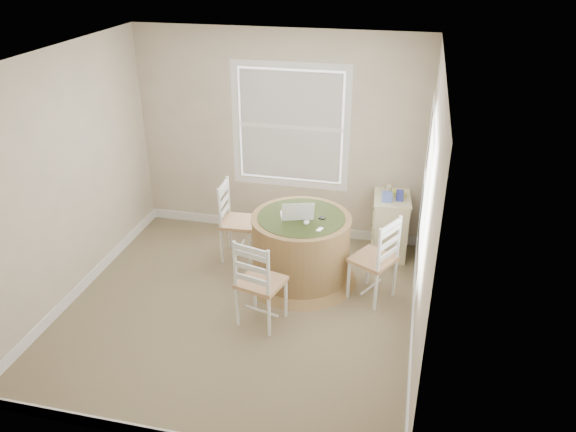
% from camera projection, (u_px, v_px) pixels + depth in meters
% --- Properties ---
extents(room, '(3.64, 3.64, 2.64)m').
position_uv_depth(room, '(255.00, 192.00, 5.45)').
color(room, '#93825D').
rests_on(room, ground).
extents(round_table, '(1.28, 1.28, 0.79)m').
position_uv_depth(round_table, '(301.00, 246.00, 6.25)').
color(round_table, '#8D623F').
rests_on(round_table, ground).
extents(chair_left, '(0.42, 0.44, 0.95)m').
position_uv_depth(chair_left, '(239.00, 222.00, 6.67)').
color(chair_left, white).
rests_on(chair_left, ground).
extents(chair_near, '(0.51, 0.49, 0.95)m').
position_uv_depth(chair_near, '(261.00, 282.00, 5.52)').
color(chair_near, white).
rests_on(chair_near, ground).
extents(chair_right, '(0.55, 0.56, 0.95)m').
position_uv_depth(chair_right, '(373.00, 259.00, 5.91)').
color(chair_right, white).
rests_on(chair_right, ground).
extents(laptop, '(0.42, 0.39, 0.24)m').
position_uv_depth(laptop, '(297.00, 215.00, 6.07)').
color(laptop, white).
rests_on(laptop, round_table).
extents(mouse, '(0.09, 0.11, 0.03)m').
position_uv_depth(mouse, '(306.00, 222.00, 5.96)').
color(mouse, white).
rests_on(mouse, round_table).
extents(phone, '(0.07, 0.10, 0.02)m').
position_uv_depth(phone, '(320.00, 230.00, 5.83)').
color(phone, '#B7BABF').
rests_on(phone, round_table).
extents(keys, '(0.07, 0.07, 0.02)m').
position_uv_depth(keys, '(322.00, 219.00, 6.05)').
color(keys, black).
rests_on(keys, round_table).
extents(corner_chest, '(0.48, 0.61, 0.76)m').
position_uv_depth(corner_chest, '(390.00, 225.00, 6.79)').
color(corner_chest, beige).
rests_on(corner_chest, ground).
extents(tissue_box, '(0.13, 0.13, 0.10)m').
position_uv_depth(tissue_box, '(387.00, 197.00, 6.51)').
color(tissue_box, '#5D77D5').
rests_on(tissue_box, corner_chest).
extents(box_yellow, '(0.16, 0.11, 0.06)m').
position_uv_depth(box_yellow, '(399.00, 194.00, 6.63)').
color(box_yellow, '#DCDD4E').
rests_on(box_yellow, corner_chest).
extents(box_blue, '(0.09, 0.09, 0.12)m').
position_uv_depth(box_blue, '(400.00, 195.00, 6.52)').
color(box_blue, '#333B99').
rests_on(box_blue, corner_chest).
extents(cup_cream, '(0.07, 0.07, 0.09)m').
position_uv_depth(cup_cream, '(389.00, 189.00, 6.72)').
color(cup_cream, beige).
rests_on(cup_cream, corner_chest).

